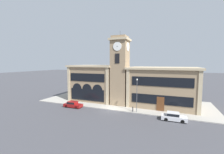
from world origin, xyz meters
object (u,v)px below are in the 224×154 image
(parked_car_mid, at_px, (174,116))
(bollard, at_px, (133,109))
(parked_car_near, at_px, (73,104))
(street_lamp, at_px, (137,91))

(parked_car_mid, bearing_deg, bollard, 167.51)
(parked_car_near, distance_m, street_lamp, 14.90)
(parked_car_near, relative_size, bollard, 4.01)
(street_lamp, height_order, bollard, street_lamp)
(street_lamp, bearing_deg, bollard, -169.57)
(parked_car_near, bearing_deg, street_lamp, 6.57)
(street_lamp, bearing_deg, parked_car_near, -172.92)
(parked_car_mid, relative_size, street_lamp, 0.62)
(parked_car_mid, bearing_deg, street_lamp, 165.17)
(parked_car_mid, bearing_deg, parked_car_near, 179.49)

